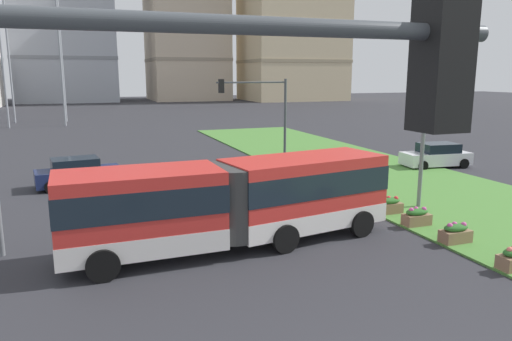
{
  "coord_description": "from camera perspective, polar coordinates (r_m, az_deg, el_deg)",
  "views": [
    {
      "loc": [
        -5.75,
        -5.44,
        6.0
      ],
      "look_at": [
        0.77,
        12.37,
        2.2
      ],
      "focal_mm": 33.77,
      "sensor_mm": 36.0,
      "label": 1
    }
  ],
  "objects": [
    {
      "name": "grass_median",
      "position": [
        23.57,
        26.4,
        -4.53
      ],
      "size": [
        10.0,
        70.0,
        0.08
      ],
      "primitive_type": "cube",
      "color": "#4C8438",
      "rests_on": "ground_plane"
    },
    {
      "name": "articulated_bus",
      "position": [
        16.85,
        -2.65,
        -3.63
      ],
      "size": [
        11.95,
        3.7,
        3.0
      ],
      "color": "red",
      "rests_on": "ground"
    },
    {
      "name": "car_white_van",
      "position": [
        33.7,
        20.57,
        1.65
      ],
      "size": [
        4.56,
        2.38,
        1.58
      ],
      "color": "silver",
      "rests_on": "ground"
    },
    {
      "name": "car_navy_sedan",
      "position": [
        27.76,
        -20.34,
        -0.28
      ],
      "size": [
        4.59,
        2.45,
        1.58
      ],
      "color": "#19234C",
      "rests_on": "ground"
    },
    {
      "name": "flower_planter_2",
      "position": [
        18.79,
        22.56,
        -6.83
      ],
      "size": [
        1.1,
        0.56,
        0.74
      ],
      "color": "#937051",
      "rests_on": "grass_median"
    },
    {
      "name": "flower_planter_3",
      "position": [
        20.32,
        18.5,
        -5.19
      ],
      "size": [
        1.1,
        0.56,
        0.74
      ],
      "color": "#937051",
      "rests_on": "grass_median"
    },
    {
      "name": "flower_planter_4",
      "position": [
        21.71,
        15.52,
        -3.97
      ],
      "size": [
        1.1,
        0.56,
        0.74
      ],
      "color": "#937051",
      "rests_on": "grass_median"
    },
    {
      "name": "traffic_light_far_right",
      "position": [
        29.43,
        0.75,
        7.43
      ],
      "size": [
        4.47,
        0.28,
        5.72
      ],
      "color": "#474C51",
      "rests_on": "ground"
    },
    {
      "name": "streetlight_median",
      "position": [
        22.51,
        19.5,
        8.54
      ],
      "size": [
        0.7,
        0.28,
        9.41
      ],
      "color": "slate",
      "rests_on": "ground"
    },
    {
      "name": "apartment_tower_centre",
      "position": [
        119.08,
        -8.4,
        19.11
      ],
      "size": [
        17.33,
        18.41,
        44.63
      ],
      "color": "#C6B299",
      "rests_on": "ground"
    }
  ]
}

